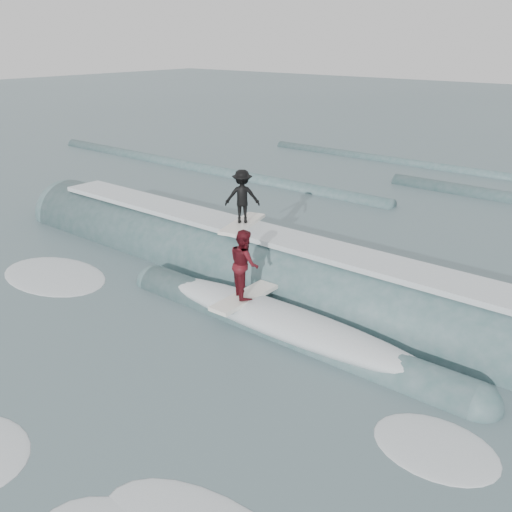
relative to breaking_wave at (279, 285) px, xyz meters
The scene contains 6 objects.
ground 5.06m from the breaking_wave, 91.87° to the right, with size 160.00×160.00×0.00m, color #41585F.
breaking_wave is the anchor object (origin of this frame).
surfer_black 2.61m from the breaking_wave, behind, with size 1.11×2.07×1.61m.
surfer_red 2.42m from the breaking_wave, 76.99° to the right, with size 1.02×2.01×1.77m.
whitewater 6.31m from the breaking_wave, 79.57° to the right, with size 16.81×6.90×0.10m.
far_swells 12.63m from the breaking_wave, 94.43° to the left, with size 42.10×8.65×0.80m.
Camera 1 is at (8.77, -6.39, 6.47)m, focal length 40.00 mm.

